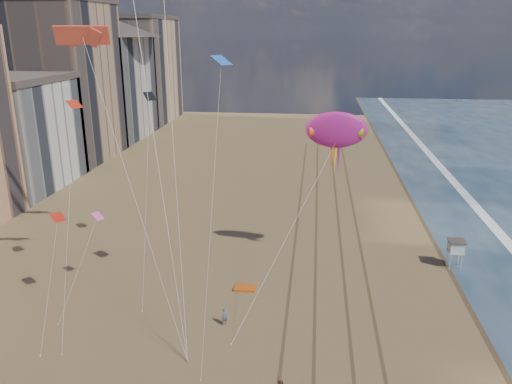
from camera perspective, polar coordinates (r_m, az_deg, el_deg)
wet_sand at (r=63.53m, az=23.20°, el=-5.07°), size 260.00×260.00×0.00m
foam at (r=64.86m, az=26.77°, el=-5.10°), size 260.00×260.00×0.00m
tracks at (r=51.77m, az=8.32°, el=-8.96°), size 7.68×120.00×0.01m
buildings at (r=94.55m, az=-22.97°, el=10.68°), size 34.72×131.35×29.00m
lifeguard_stand at (r=54.94m, az=21.88°, el=-5.83°), size 1.68×1.68×3.03m
grounded_kite at (r=47.99m, az=-1.23°, el=-10.90°), size 2.10×1.38×0.23m
show_kite at (r=48.28m, az=9.17°, el=6.97°), size 6.52×7.94×21.27m
kite_flyer_a at (r=42.57m, az=-3.60°, el=-14.01°), size 0.67×0.64×1.53m
small_kites at (r=43.09m, az=-14.71°, el=6.86°), size 15.76×11.62×14.41m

